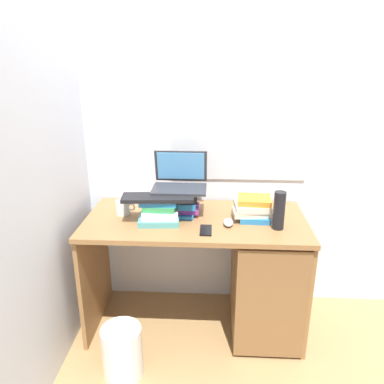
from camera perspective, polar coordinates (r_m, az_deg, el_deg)
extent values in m
plane|color=#9E7A4C|center=(2.73, 0.47, -19.11)|extent=(6.00, 6.00, 0.00)
cube|color=silver|center=(2.53, 0.97, 10.37)|extent=(6.00, 0.05, 2.60)
cube|color=silver|center=(2.50, 7.25, 10.72)|extent=(0.90, 0.01, 0.80)
cube|color=silver|center=(2.34, -19.33, 8.53)|extent=(0.05, 6.00, 2.60)
cube|color=olive|center=(2.33, 0.53, -4.33)|extent=(1.35, 0.64, 0.03)
cube|color=olive|center=(2.62, -14.42, -11.64)|extent=(0.02, 0.59, 0.75)
cube|color=olive|center=(2.57, 15.76, -12.44)|extent=(0.02, 0.59, 0.75)
cube|color=brown|center=(2.51, 10.99, -12.93)|extent=(0.40, 0.55, 0.71)
cube|color=#2672B2|center=(2.38, -2.01, -3.11)|extent=(0.20, 0.19, 0.02)
cube|color=#8C338C|center=(2.37, -1.66, -2.45)|extent=(0.23, 0.14, 0.03)
cube|color=#2672B2|center=(2.35, -1.77, -1.68)|extent=(0.20, 0.17, 0.04)
cube|color=black|center=(2.33, -2.20, -0.87)|extent=(0.25, 0.16, 0.04)
cube|color=white|center=(2.33, -2.07, 0.02)|extent=(0.23, 0.14, 0.03)
cube|color=teal|center=(2.27, -4.98, -4.15)|extent=(0.25, 0.20, 0.04)
cube|color=white|center=(2.27, -4.81, -3.07)|extent=(0.23, 0.20, 0.04)
cube|color=#338C4C|center=(2.25, -4.89, -2.26)|extent=(0.19, 0.13, 0.03)
cube|color=#2672B2|center=(2.24, -5.11, -1.46)|extent=(0.22, 0.13, 0.03)
cube|color=#2672B2|center=(2.33, 9.40, -3.73)|extent=(0.18, 0.17, 0.03)
cube|color=beige|center=(2.31, 9.14, -3.01)|extent=(0.25, 0.16, 0.03)
cube|color=beige|center=(2.32, 9.08, -2.08)|extent=(0.22, 0.19, 0.04)
cube|color=orange|center=(2.31, 9.38, -1.21)|extent=(0.21, 0.18, 0.03)
cube|color=#2D2D33|center=(2.32, -1.93, 0.44)|extent=(0.33, 0.22, 0.01)
cube|color=#2D2D33|center=(2.41, -1.69, 3.93)|extent=(0.33, 0.05, 0.21)
cube|color=#59A5E5|center=(2.41, -1.70, 3.92)|extent=(0.30, 0.04, 0.18)
cube|color=black|center=(2.23, -5.18, -0.85)|extent=(0.43, 0.17, 0.02)
ellipsoid|color=#A5A8AD|center=(2.23, 5.49, -4.57)|extent=(0.06, 0.10, 0.04)
cylinder|color=white|center=(2.41, -10.41, -2.31)|extent=(0.08, 0.08, 0.09)
torus|color=white|center=(2.39, -9.15, -2.25)|extent=(0.05, 0.01, 0.05)
cylinder|color=black|center=(2.20, 12.99, -2.73)|extent=(0.07, 0.07, 0.22)
cube|color=black|center=(2.16, 2.10, -5.78)|extent=(0.07, 0.14, 0.01)
cylinder|color=silver|center=(2.33, -10.45, -22.58)|extent=(0.22, 0.22, 0.31)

